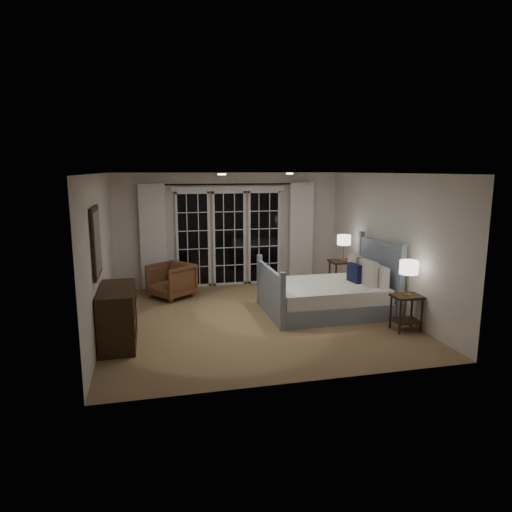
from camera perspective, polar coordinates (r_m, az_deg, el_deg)
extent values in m
plane|color=olive|center=(8.04, -0.22, -7.81)|extent=(5.00, 5.00, 0.00)
plane|color=silver|center=(7.63, -0.23, 10.29)|extent=(5.00, 5.00, 0.00)
cube|color=beige|center=(7.59, -18.96, 0.21)|extent=(0.02, 5.00, 2.50)
cube|color=beige|center=(8.64, 16.14, 1.60)|extent=(0.02, 5.00, 2.50)
cube|color=beige|center=(10.16, -3.41, 3.32)|extent=(5.00, 0.02, 2.50)
cube|color=beige|center=(5.38, 5.80, -3.40)|extent=(5.00, 0.02, 2.50)
cube|color=black|center=(10.06, -7.87, 2.01)|extent=(0.66, 0.02, 2.02)
cube|color=black|center=(10.16, -3.37, 2.18)|extent=(0.66, 0.02, 2.02)
cube|color=black|center=(10.33, 1.01, 2.33)|extent=(0.66, 0.02, 2.02)
cube|color=white|center=(10.04, -3.43, 8.38)|extent=(2.50, 0.04, 0.10)
cylinder|color=black|center=(9.98, -3.38, 8.95)|extent=(3.50, 0.03, 0.03)
cube|color=white|center=(9.91, -12.73, 2.30)|extent=(0.55, 0.10, 2.25)
cube|color=white|center=(10.47, 5.65, 2.95)|extent=(0.55, 0.10, 2.25)
cylinder|color=white|center=(8.42, 4.23, 10.24)|extent=(0.12, 0.12, 0.01)
cylinder|color=white|center=(7.12, -4.28, 10.15)|extent=(0.12, 0.12, 0.01)
cube|color=gray|center=(8.46, 8.65, -5.96)|extent=(1.98, 1.54, 0.29)
cube|color=white|center=(8.39, 8.70, -4.23)|extent=(1.92, 1.48, 0.24)
cube|color=gray|center=(8.78, 15.11, -2.35)|extent=(0.06, 1.54, 1.25)
cube|color=gray|center=(8.06, 1.74, -4.55)|extent=(0.06, 1.54, 0.87)
cube|color=white|center=(8.39, 14.96, -2.36)|extent=(0.14, 0.60, 0.36)
cube|color=white|center=(8.95, 13.04, -1.47)|extent=(0.14, 0.60, 0.36)
cube|color=beige|center=(8.34, 13.88, -2.06)|extent=(0.16, 0.46, 0.45)
cube|color=beige|center=(8.83, 12.24, -1.29)|extent=(0.16, 0.46, 0.45)
cube|color=#131736|center=(8.54, 12.17, -2.08)|extent=(0.15, 0.35, 0.34)
cube|color=#322110|center=(7.70, 18.37, -4.82)|extent=(0.45, 0.36, 0.04)
cube|color=#322110|center=(7.81, 18.19, -7.68)|extent=(0.41, 0.32, 0.03)
cylinder|color=#322110|center=(7.57, 17.58, -7.32)|extent=(0.04, 0.04, 0.56)
cylinder|color=#322110|center=(7.76, 20.00, -7.01)|extent=(0.04, 0.04, 0.56)
cylinder|color=#322110|center=(7.80, 16.49, -6.71)|extent=(0.04, 0.04, 0.56)
cylinder|color=#322110|center=(7.99, 18.87, -6.43)|extent=(0.04, 0.04, 0.56)
cube|color=#322110|center=(9.65, 10.85, -0.68)|extent=(0.54, 0.43, 0.04)
cube|color=#322110|center=(9.76, 10.75, -3.48)|extent=(0.50, 0.39, 0.03)
cylinder|color=#322110|center=(9.48, 9.94, -2.99)|extent=(0.04, 0.04, 0.67)
cylinder|color=#322110|center=(9.67, 12.42, -2.82)|extent=(0.04, 0.04, 0.67)
cylinder|color=#322110|center=(9.79, 9.15, -2.53)|extent=(0.04, 0.04, 0.67)
cylinder|color=#322110|center=(9.97, 11.57, -2.37)|extent=(0.04, 0.04, 0.67)
cylinder|color=#AC9045|center=(7.69, 18.38, -4.60)|extent=(0.12, 0.12, 0.02)
cylinder|color=#AC9045|center=(7.65, 18.46, -3.34)|extent=(0.02, 0.02, 0.33)
cylinder|color=white|center=(7.59, 18.58, -1.35)|extent=(0.29, 0.29, 0.21)
cylinder|color=#AC9045|center=(9.65, 10.85, -0.51)|extent=(0.12, 0.12, 0.02)
cylinder|color=#AC9045|center=(9.62, 10.89, 0.47)|extent=(0.02, 0.02, 0.31)
cylinder|color=white|center=(9.58, 10.94, 1.99)|extent=(0.28, 0.28, 0.20)
imported|color=brown|center=(9.40, -10.54, -3.03)|extent=(1.07, 1.06, 0.70)
cube|color=#322110|center=(7.11, -16.88, -7.18)|extent=(0.50, 1.21, 0.86)
cube|color=black|center=(7.15, -14.74, -8.22)|extent=(0.01, 1.19, 0.01)
cube|color=black|center=(7.06, -14.85, -6.05)|extent=(0.01, 1.19, 0.01)
cube|color=#322110|center=(6.88, -19.38, 1.69)|extent=(0.04, 0.85, 1.00)
cube|color=white|center=(6.88, -19.17, 1.70)|extent=(0.01, 0.73, 0.88)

